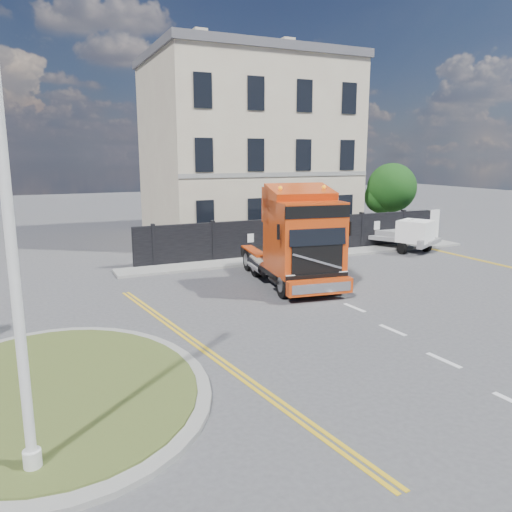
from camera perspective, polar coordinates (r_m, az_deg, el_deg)
name	(u,v)px	position (r m, az deg, el deg)	size (l,w,h in m)	color
ground	(275,315)	(16.90, 2.15, -6.79)	(120.00, 120.00, 0.00)	#424244
traffic_island	(56,390)	(12.50, -21.87, -14.04)	(6.80, 6.80, 0.17)	gray
hoarding_fence	(309,235)	(27.43, 6.08, 2.39)	(18.80, 0.25, 2.00)	black
georgian_building	(246,148)	(33.56, -1.20, 12.27)	(12.30, 10.30, 12.80)	beige
tree	(389,190)	(34.20, 14.97, 7.30)	(3.20, 3.20, 4.80)	#382619
pavement_far	(308,256)	(26.56, 5.99, 0.03)	(20.00, 1.60, 0.12)	gray
truck	(298,243)	(20.20, 4.80, 1.49)	(3.36, 7.00, 4.04)	black
flatbed_pickup	(409,234)	(29.08, 17.05, 2.40)	(3.56, 4.77, 1.80)	slate
lamppost_island	(11,246)	(8.48, -26.18, 1.07)	(0.23, 0.47, 7.55)	silver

